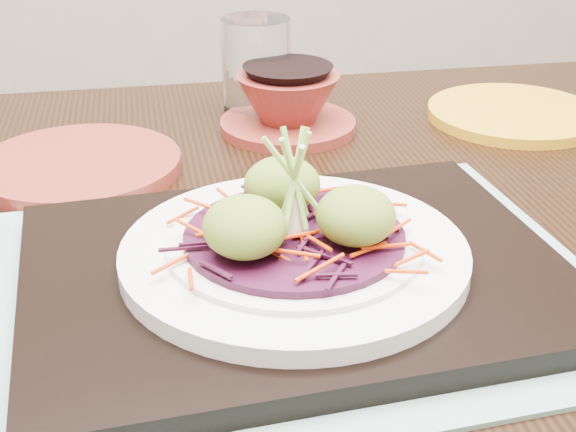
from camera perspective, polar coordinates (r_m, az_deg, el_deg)
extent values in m
cube|color=black|center=(0.65, 2.44, -2.90)|extent=(1.28, 0.87, 0.04)
cube|color=gray|center=(0.57, 0.43, -4.90)|extent=(0.44, 0.35, 0.00)
cube|color=black|center=(0.56, 0.44, -4.02)|extent=(0.38, 0.29, 0.02)
cylinder|color=silver|center=(0.56, 0.44, -2.70)|extent=(0.24, 0.24, 0.01)
cylinder|color=silver|center=(0.55, 0.44, -1.96)|extent=(0.18, 0.18, 0.01)
cylinder|color=#390B23|center=(0.55, 0.45, -1.46)|extent=(0.15, 0.15, 0.01)
ellipsoid|color=olive|center=(0.52, -3.07, -0.82)|extent=(0.06, 0.06, 0.04)
ellipsoid|color=olive|center=(0.53, 4.86, -0.02)|extent=(0.06, 0.06, 0.04)
ellipsoid|color=olive|center=(0.57, -0.41, 2.24)|extent=(0.06, 0.06, 0.04)
cylinder|color=maroon|center=(0.77, -14.64, 3.50)|extent=(0.25, 0.25, 0.01)
cylinder|color=white|center=(0.89, -2.29, 10.54)|extent=(0.09, 0.09, 0.11)
cylinder|color=maroon|center=(0.85, -0.01, 6.50)|extent=(0.15, 0.15, 0.01)
cylinder|color=#C48715|center=(0.92, 15.77, 7.02)|extent=(0.24, 0.24, 0.01)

